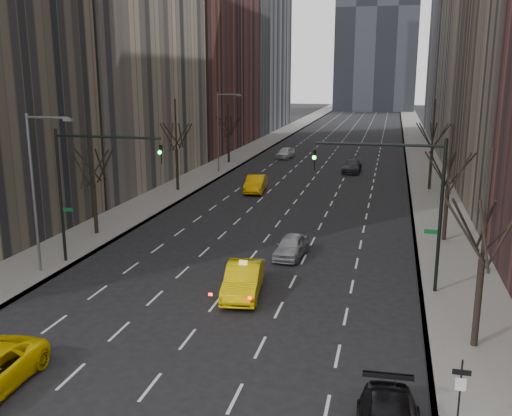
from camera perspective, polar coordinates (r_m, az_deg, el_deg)
The scene contains 19 objects.
ground at distance 22.36m, azimuth -10.54°, elevation -17.20°, with size 400.00×400.00×0.00m, color black.
sidewalk_left at distance 90.53m, azimuth 0.29°, elevation 6.24°, with size 4.50×320.00×0.15m, color slate.
sidewalk_right at distance 88.28m, azimuth 16.04°, elevation 5.54°, with size 4.50×320.00×0.15m, color slate.
tree_lw_b at distance 41.52m, azimuth -15.94°, elevation 2.34°, with size 3.36×3.50×7.82m.
tree_lw_c at distance 55.77m, azimuth -7.95°, elevation 5.76°, with size 3.36×3.50×8.74m.
tree_lw_d at distance 72.76m, azimuth -2.77°, elevation 7.24°, with size 3.36×3.50×7.36m.
tree_rw_a at distance 24.91m, azimuth 21.66°, elevation -4.92°, with size 3.36×3.50×8.28m.
tree_rw_b at distance 40.37m, azimuth 18.61°, elevation 1.85°, with size 3.36×3.50×7.82m.
tree_rw_c at distance 58.06m, azimuth 17.18°, elevation 5.59°, with size 3.36×3.50×8.74m.
traffic_mast_left at distance 34.66m, azimuth -16.75°, elevation 3.16°, with size 6.69×0.39×8.00m.
traffic_mast_right at distance 30.05m, azimuth 14.93°, elevation 1.78°, with size 6.69×0.39×8.00m.
streetlight_near at distance 33.90m, azimuth -20.98°, elevation 2.85°, with size 2.83×0.22×9.00m.
streetlight_far at distance 65.56m, azimuth -3.52°, elevation 8.37°, with size 2.83×0.22×9.00m.
sign_post at distance 19.16m, azimuth 19.69°, elevation -17.18°, with size 0.55×0.06×2.80m.
taxi_sedan at distance 29.82m, azimuth -1.27°, elevation -7.18°, with size 1.75×5.01×1.65m, color #E6C204.
silver_sedan_ahead at distance 35.89m, azimuth 3.52°, elevation -3.84°, with size 1.63×4.05×1.38m, color #93959A.
far_taxi at distance 55.38m, azimuth -0.02°, elevation 2.44°, with size 1.70×4.89×1.61m, color #FFAF05.
far_suv_grey at distance 67.52m, azimuth 9.57°, elevation 4.16°, with size 2.02×4.96×1.44m, color #302F34.
far_car_white at distance 77.62m, azimuth 2.95°, elevation 5.53°, with size 1.76×4.39×1.49m, color silver.
Camera 1 is at (8.20, -17.48, 11.28)m, focal length 40.00 mm.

